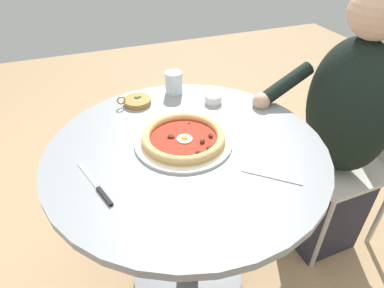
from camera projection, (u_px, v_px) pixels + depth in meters
name	position (u px, v px, depth m)	size (l,w,h in m)	color
ground_plane	(188.00, 276.00, 1.52)	(6.00, 6.00, 0.02)	tan
dining_table	(187.00, 187.00, 1.18)	(0.92, 0.92, 0.74)	gray
pizza_on_plate	(183.00, 138.00, 1.09)	(0.32, 0.32, 0.04)	white
water_glass	(174.00, 84.00, 1.36)	(0.07, 0.07, 0.09)	silver
steak_knife	(99.00, 189.00, 0.92)	(0.07, 0.21, 0.01)	silver
ramekin_capers	(213.00, 98.00, 1.31)	(0.07, 0.07, 0.03)	white
olive_pan	(137.00, 101.00, 1.30)	(0.13, 0.11, 0.04)	olive
fork_utensil	(272.00, 177.00, 0.96)	(0.14, 0.12, 0.00)	#BCBCC1
diner_person	(335.00, 147.00, 1.40)	(0.49, 0.40, 1.19)	#282833
cafe_chair_diner	(360.00, 142.00, 1.45)	(0.39, 0.39, 0.89)	beige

